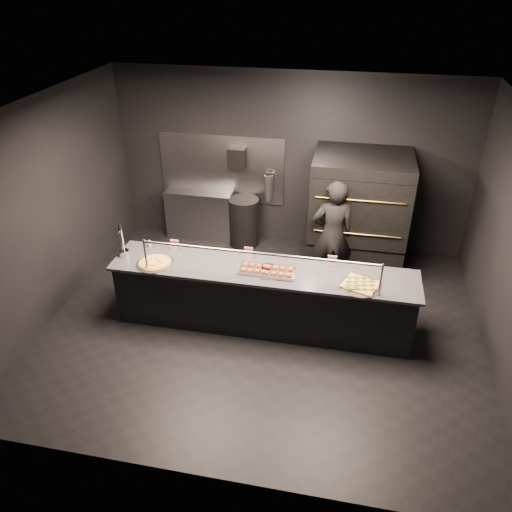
% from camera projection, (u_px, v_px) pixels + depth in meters
% --- Properties ---
extents(room, '(6.04, 6.00, 3.00)m').
position_uv_depth(room, '(262.00, 229.00, 6.36)').
color(room, black).
rests_on(room, ground).
extents(service_counter, '(4.10, 0.78, 1.37)m').
position_uv_depth(service_counter, '(262.00, 297.00, 6.84)').
color(service_counter, black).
rests_on(service_counter, ground).
extents(pizza_oven, '(1.50, 1.23, 1.91)m').
position_uv_depth(pizza_oven, '(358.00, 212.00, 7.98)').
color(pizza_oven, black).
rests_on(pizza_oven, ground).
extents(prep_shelf, '(1.20, 0.35, 0.90)m').
position_uv_depth(prep_shelf, '(200.00, 215.00, 9.07)').
color(prep_shelf, '#99999E').
rests_on(prep_shelf, ground).
extents(towel_dispenser, '(0.30, 0.20, 0.35)m').
position_uv_depth(towel_dispenser, '(237.00, 158.00, 8.45)').
color(towel_dispenser, black).
rests_on(towel_dispenser, room).
extents(fire_extinguisher, '(0.14, 0.14, 0.51)m').
position_uv_depth(fire_extinguisher, '(269.00, 187.00, 8.62)').
color(fire_extinguisher, '#B2B2B7').
rests_on(fire_extinguisher, room).
extents(beer_tap, '(0.14, 0.21, 0.56)m').
position_uv_depth(beer_tap, '(123.00, 246.00, 6.83)').
color(beer_tap, silver).
rests_on(beer_tap, service_counter).
extents(round_pizza, '(0.51, 0.51, 0.03)m').
position_uv_depth(round_pizza, '(155.00, 263.00, 6.72)').
color(round_pizza, silver).
rests_on(round_pizza, service_counter).
extents(slider_tray_a, '(0.41, 0.31, 0.06)m').
position_uv_depth(slider_tray_a, '(255.00, 269.00, 6.58)').
color(slider_tray_a, silver).
rests_on(slider_tray_a, service_counter).
extents(slider_tray_b, '(0.48, 0.39, 0.07)m').
position_uv_depth(slider_tray_b, '(278.00, 272.00, 6.51)').
color(slider_tray_b, silver).
rests_on(slider_tray_b, service_counter).
extents(square_pizza, '(0.53, 0.53, 0.05)m').
position_uv_depth(square_pizza, '(360.00, 285.00, 6.26)').
color(square_pizza, silver).
rests_on(square_pizza, service_counter).
extents(condiment_jar, '(0.13, 0.05, 0.09)m').
position_uv_depth(condiment_jar, '(151.00, 244.00, 7.11)').
color(condiment_jar, silver).
rests_on(condiment_jar, service_counter).
extents(tent_cards, '(2.33, 0.04, 0.15)m').
position_uv_depth(tent_cards, '(250.00, 252.00, 6.85)').
color(tent_cards, white).
rests_on(tent_cards, service_counter).
extents(trash_bin, '(0.53, 0.53, 0.88)m').
position_uv_depth(trash_bin, '(244.00, 222.00, 8.85)').
color(trash_bin, black).
rests_on(trash_bin, ground).
extents(worker, '(0.72, 0.55, 1.75)m').
position_uv_depth(worker, '(332.00, 235.00, 7.52)').
color(worker, black).
rests_on(worker, ground).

